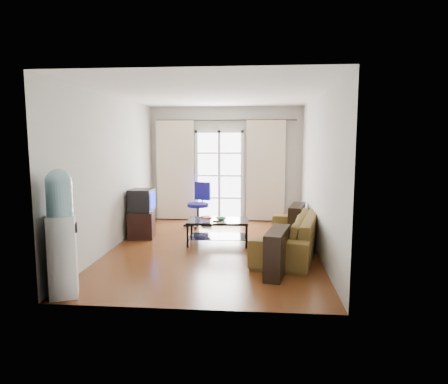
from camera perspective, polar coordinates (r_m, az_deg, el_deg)
The scene contains 20 objects.
floor at distance 7.22m, azimuth -1.48°, elevation -8.03°, with size 5.20×5.20×0.00m, color brown.
ceiling at distance 7.00m, azimuth -1.56°, elevation 13.79°, with size 5.20×5.20×0.00m, color white.
wall_back at distance 9.56m, azimuth 0.25°, elevation 4.02°, with size 3.60×0.02×2.70m, color beige.
wall_front at distance 4.42m, azimuth -5.34°, elevation -0.13°, with size 3.60×0.02×2.70m, color beige.
wall_left at distance 7.40m, azimuth -15.52°, elevation 2.71°, with size 0.02×5.20×2.70m, color beige.
wall_right at distance 7.01m, azimuth 13.28°, elevation 2.53°, with size 0.02×5.20×2.70m, color beige.
french_door at distance 9.54m, azimuth -0.68°, elevation 2.35°, with size 1.16×0.06×2.15m.
curtain_rod at distance 9.45m, azimuth 0.20°, elevation 10.22°, with size 0.04×0.04×3.30m, color #4C3F2D.
curtain_left at distance 9.63m, azimuth -6.96°, elevation 3.09°, with size 0.90×0.07×2.35m, color beige.
curtain_right at distance 9.42m, azimuth 5.96°, elevation 3.01°, with size 0.90×0.07×2.35m, color beige.
radiator at distance 9.55m, azimuth 4.99°, elevation -2.18°, with size 0.64×0.12×0.64m, color gray.
sofa at distance 6.94m, azimuth 9.20°, elevation -5.93°, with size 1.35×2.41×0.66m, color brown.
coffee_table at distance 7.45m, azimuth -0.86°, elevation -5.22°, with size 1.14×0.68×0.45m.
bowl at distance 7.39m, azimuth -0.43°, elevation -3.86°, with size 0.25×0.25×0.05m, color #2D7D3A.
book at distance 7.61m, azimuth -3.10°, elevation -3.65°, with size 0.25×0.27×0.02m, color #B11524.
remote at distance 7.27m, azimuth -0.99°, elevation -4.17°, with size 0.17×0.05×0.02m, color black.
tv_stand at distance 8.17m, azimuth -11.69°, elevation -4.47°, with size 0.47×0.71×0.52m, color black.
crt_tv at distance 8.06m, azimuth -11.81°, elevation -1.15°, with size 0.49×0.48×0.44m.
task_chair at distance 8.98m, azimuth -3.62°, elevation -3.06°, with size 0.85×0.85×0.98m.
water_cooler at distance 5.27m, azimuth -22.22°, elevation -5.16°, with size 0.42×0.42×1.59m.
Camera 1 is at (0.79, -6.91, 1.94)m, focal length 32.00 mm.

